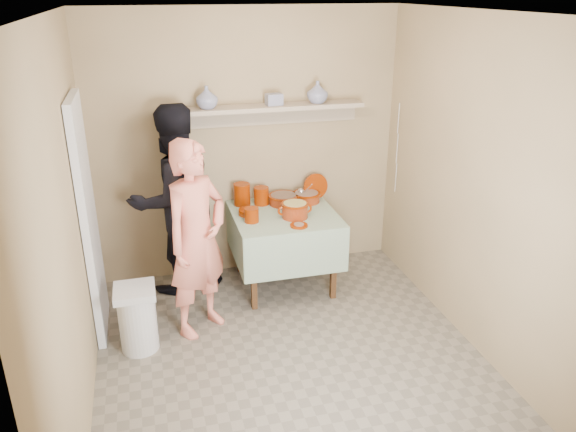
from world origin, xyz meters
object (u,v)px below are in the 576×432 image
object	(u,v)px
serving_table	(284,224)
trash_bin	(138,318)
person_cook	(197,239)
cazuela_rice	(295,209)
person_helper	(174,200)

from	to	relation	value
serving_table	trash_bin	xyz separation A→B (m)	(-1.41, -0.74, -0.36)
person_cook	trash_bin	world-z (taller)	person_cook
person_cook	cazuela_rice	size ratio (longest dim) A/B	5.09
person_cook	person_helper	bearing A→B (deg)	60.95
cazuela_rice	person_helper	bearing A→B (deg)	161.73
person_cook	person_helper	xyz separation A→B (m)	(-0.12, 0.78, 0.06)
person_helper	serving_table	distance (m)	1.06
trash_bin	person_cook	bearing A→B (deg)	18.83
serving_table	person_helper	bearing A→B (deg)	167.62
cazuela_rice	trash_bin	size ratio (longest dim) A/B	0.59
person_helper	trash_bin	size ratio (longest dim) A/B	3.23
trash_bin	person_helper	bearing A→B (deg)	67.26
person_helper	serving_table	size ratio (longest dim) A/B	1.86
person_helper	cazuela_rice	size ratio (longest dim) A/B	5.47
person_cook	serving_table	world-z (taller)	person_cook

